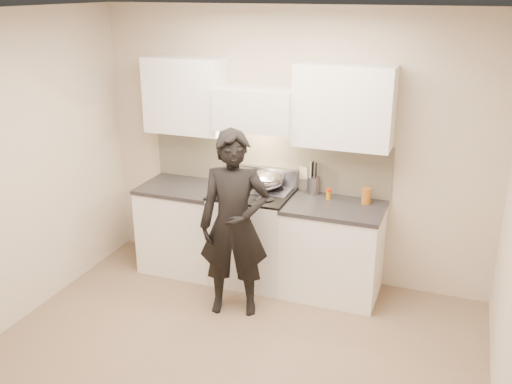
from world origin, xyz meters
TOP-DOWN VIEW (x-y plane):
  - ground_plane at (0.00, 0.00)m, footprint 4.00×4.00m
  - room_shell at (-0.06, 0.37)m, footprint 4.04×3.54m
  - stove at (-0.30, 1.42)m, footprint 0.76×0.65m
  - counter_right at (0.53, 1.43)m, footprint 0.92×0.67m
  - counter_left at (-1.08, 1.43)m, footprint 0.82×0.67m
  - wok at (-0.19, 1.52)m, footprint 0.35×0.43m
  - stock_pot at (-0.47, 1.28)m, footprint 0.29×0.28m
  - utensil_crock at (0.25, 1.67)m, footprint 0.12×0.12m
  - spice_jar at (0.43, 1.57)m, footprint 0.05×0.05m
  - oil_glass at (0.79, 1.58)m, footprint 0.09×0.09m
  - person at (-0.24, 0.80)m, footprint 0.72×0.57m

SIDE VIEW (x-z plane):
  - ground_plane at x=0.00m, z-range 0.00..0.00m
  - counter_right at x=0.53m, z-range 0.00..0.92m
  - counter_left at x=-1.08m, z-range 0.00..0.92m
  - stove at x=-0.30m, z-range 0.00..0.95m
  - person at x=-0.24m, z-range 0.00..1.72m
  - spice_jar at x=0.43m, z-range 0.92..1.02m
  - oil_glass at x=0.79m, z-range 0.92..1.07m
  - utensil_crock at x=0.25m, z-range 0.86..1.18m
  - stock_pot at x=-0.47m, z-range 0.96..1.10m
  - wok at x=-0.19m, z-range 0.91..1.19m
  - room_shell at x=-0.06m, z-range 0.25..2.95m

